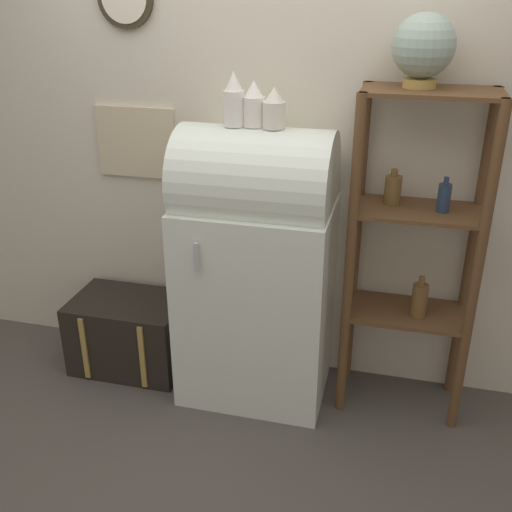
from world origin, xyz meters
The scene contains 9 objects.
ground_plane centered at (0.00, 0.00, 0.00)m, with size 12.00×12.00×0.00m, color #4C4742.
wall_back centered at (-0.01, 0.57, 1.35)m, with size 7.00×0.09×2.70m.
refrigerator centered at (0.00, 0.27, 0.76)m, with size 0.77×0.60×1.48m.
suitcase_trunk centered at (-0.77, 0.30, 0.22)m, with size 0.64×0.44×0.43m.
shelf_unit centered at (0.78, 0.35, 0.95)m, with size 0.63×0.36×1.67m.
globe centered at (0.72, 0.37, 1.84)m, with size 0.27×0.27×0.31m.
vase_left centered at (-0.10, 0.26, 1.60)m, with size 0.10×0.10×0.25m.
vase_center centered at (-0.01, 0.28, 1.58)m, with size 0.10×0.10×0.21m.
vase_right centered at (0.09, 0.26, 1.57)m, with size 0.11×0.11×0.19m.
Camera 1 is at (0.69, -2.44, 2.10)m, focal length 42.00 mm.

